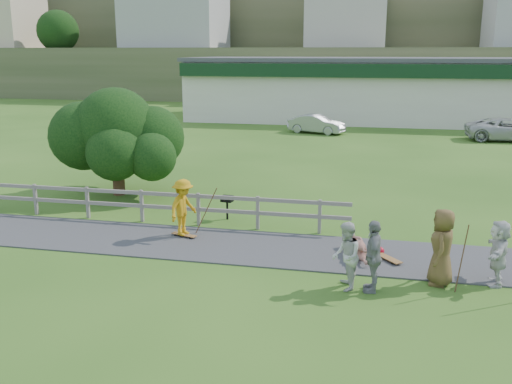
# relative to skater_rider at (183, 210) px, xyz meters

# --- Properties ---
(ground) EXTENTS (260.00, 260.00, 0.00)m
(ground) POSITION_rel_skater_rider_xyz_m (2.05, -1.98, -0.88)
(ground) COLOR #2F5919
(ground) RESTS_ON ground
(path) EXTENTS (34.00, 3.00, 0.04)m
(path) POSITION_rel_skater_rider_xyz_m (2.05, -0.48, -0.86)
(path) COLOR #3C3D3F
(path) RESTS_ON ground
(fence) EXTENTS (15.05, 0.10, 1.10)m
(fence) POSITION_rel_skater_rider_xyz_m (-2.57, 1.32, -0.15)
(fence) COLOR #635E57
(fence) RESTS_ON ground
(strip_mall) EXTENTS (32.50, 10.75, 5.10)m
(strip_mall) POSITION_rel_skater_rider_xyz_m (6.05, 32.96, 1.70)
(strip_mall) COLOR silver
(strip_mall) RESTS_ON ground
(skater_rider) EXTENTS (0.97, 1.28, 1.75)m
(skater_rider) POSITION_rel_skater_rider_xyz_m (0.00, 0.00, 0.00)
(skater_rider) COLOR #BF8912
(skater_rider) RESTS_ON ground
(skater_fallen) EXTENTS (1.77, 0.92, 0.63)m
(skater_fallen) POSITION_rel_skater_rider_xyz_m (5.35, -0.64, -0.56)
(skater_fallen) COLOR #A96D5D
(skater_fallen) RESTS_ON ground
(spectator_a) EXTENTS (0.76, 0.91, 1.67)m
(spectator_a) POSITION_rel_skater_rider_xyz_m (5.13, -2.87, -0.04)
(spectator_a) COLOR beige
(spectator_a) RESTS_ON ground
(spectator_b) EXTENTS (0.45, 1.05, 1.77)m
(spectator_b) POSITION_rel_skater_rider_xyz_m (5.77, -2.86, 0.01)
(spectator_b) COLOR gray
(spectator_b) RESTS_ON ground
(spectator_c) EXTENTS (0.74, 1.02, 1.93)m
(spectator_c) POSITION_rel_skater_rider_xyz_m (7.40, -2.08, 0.09)
(spectator_c) COLOR brown
(spectator_c) RESTS_ON ground
(spectator_d) EXTENTS (0.74, 1.59, 1.65)m
(spectator_d) POSITION_rel_skater_rider_xyz_m (8.76, -1.80, -0.05)
(spectator_d) COLOR silver
(spectator_d) RESTS_ON ground
(car_silver) EXTENTS (4.17, 2.43, 1.30)m
(car_silver) POSITION_rel_skater_rider_xyz_m (1.36, 23.93, -0.23)
(car_silver) COLOR #97989E
(car_silver) RESTS_ON ground
(car_white) EXTENTS (5.35, 2.60, 1.46)m
(car_white) POSITION_rel_skater_rider_xyz_m (13.80, 23.11, -0.14)
(car_white) COLOR #BBBCB8
(car_white) RESTS_ON ground
(tree) EXTENTS (5.15, 5.15, 3.85)m
(tree) POSITION_rel_skater_rider_xyz_m (-4.38, 4.64, 1.05)
(tree) COLOR black
(tree) RESTS_ON ground
(bbq) EXTENTS (0.43, 0.35, 0.83)m
(bbq) POSITION_rel_skater_rider_xyz_m (0.79, 2.20, -0.46)
(bbq) COLOR black
(bbq) RESTS_ON ground
(longboard_rider) EXTENTS (0.88, 0.47, 0.10)m
(longboard_rider) POSITION_rel_skater_rider_xyz_m (0.00, 0.00, -0.83)
(longboard_rider) COLOR brown
(longboard_rider) RESTS_ON ground
(longboard_fallen) EXTENTS (0.83, 0.93, 0.11)m
(longboard_fallen) POSITION_rel_skater_rider_xyz_m (6.15, -0.74, -0.82)
(longboard_fallen) COLOR brown
(longboard_fallen) RESTS_ON ground
(helmet) EXTENTS (0.24, 0.24, 0.24)m
(helmet) POSITION_rel_skater_rider_xyz_m (5.95, -0.29, -0.76)
(helmet) COLOR #B80B20
(helmet) RESTS_ON ground
(pole_rider) EXTENTS (0.03, 0.03, 1.70)m
(pole_rider) POSITION_rel_skater_rider_xyz_m (0.60, 0.40, -0.03)
(pole_rider) COLOR brown
(pole_rider) RESTS_ON ground
(pole_spec_left) EXTENTS (0.03, 0.03, 1.71)m
(pole_spec_left) POSITION_rel_skater_rider_xyz_m (7.82, -2.50, -0.02)
(pole_spec_left) COLOR brown
(pole_spec_left) RESTS_ON ground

